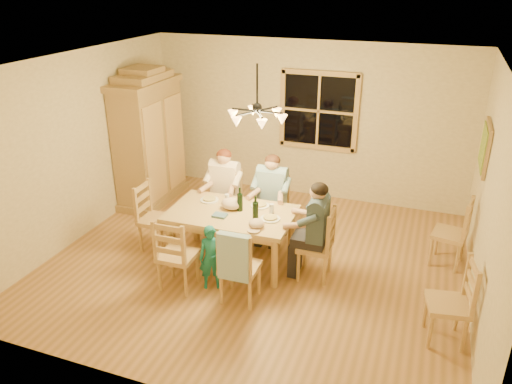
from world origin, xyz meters
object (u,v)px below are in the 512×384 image
at_px(chair_spare_back, 448,244).
at_px(adult_slate_man, 317,219).
at_px(adult_plaid_man, 272,187).
at_px(chair_end_right, 315,256).
at_px(armoire, 149,142).
at_px(adult_woman, 224,181).
at_px(chandelier, 257,115).
at_px(chair_near_right, 240,278).
at_px(chair_near_left, 178,266).
at_px(child, 211,258).
at_px(chair_spare_front, 445,316).
at_px(chair_end_left, 157,229).
at_px(dining_table, 231,219).
at_px(wine_bottle_b, 255,208).
at_px(chair_far_right, 271,221).
at_px(wine_bottle_a, 240,199).
at_px(chair_far_left, 225,214).

bearing_deg(chair_spare_back, adult_slate_man, 130.48).
bearing_deg(chair_spare_back, adult_plaid_man, 104.44).
height_order(chair_end_right, chair_spare_back, same).
distance_m(armoire, adult_woman, 1.81).
bearing_deg(chandelier, chair_near_right, -82.87).
bearing_deg(chair_near_left, child, 18.01).
height_order(adult_slate_man, chair_spare_front, adult_slate_man).
height_order(adult_woman, adult_slate_man, same).
relative_size(chair_end_left, chair_spare_front, 1.00).
relative_size(armoire, chair_near_left, 2.32).
distance_m(adult_plaid_man, chair_spare_front, 2.93).
bearing_deg(chair_near_right, chair_end_right, 46.74).
xyz_separation_m(adult_slate_man, child, (-1.15, -0.68, -0.41)).
relative_size(armoire, dining_table, 1.37).
distance_m(chair_near_right, chair_end_right, 1.08).
bearing_deg(chandelier, adult_slate_man, -6.26).
bearing_deg(adult_woman, chair_near_right, 117.90).
bearing_deg(wine_bottle_b, chair_spare_back, 23.84).
xyz_separation_m(armoire, chair_end_left, (0.95, -1.47, -0.75)).
xyz_separation_m(chair_near_right, adult_slate_man, (0.72, 0.80, 0.54)).
relative_size(chair_far_right, wine_bottle_a, 3.00).
relative_size(chair_far_right, wine_bottle_b, 3.00).
xyz_separation_m(chair_end_right, wine_bottle_a, (-1.06, 0.05, 0.62)).
height_order(chair_end_left, wine_bottle_a, wine_bottle_a).
distance_m(chair_far_right, adult_slate_man, 1.26).
distance_m(chair_near_right, chair_end_left, 1.75).
bearing_deg(adult_woman, wine_bottle_a, 125.91).
xyz_separation_m(chandelier, chair_end_right, (0.83, -0.09, -1.77)).
height_order(chair_near_left, adult_plaid_man, adult_plaid_man).
height_order(chair_near_right, chair_spare_front, same).
height_order(chair_end_right, adult_slate_man, adult_slate_man).
xyz_separation_m(adult_plaid_man, wine_bottle_b, (0.08, -0.89, 0.08)).
height_order(child, chair_spare_back, chair_spare_back).
bearing_deg(adult_slate_man, wine_bottle_b, 97.66).
relative_size(adult_slate_man, child, 1.02).
bearing_deg(chair_far_right, chair_near_right, 93.37).
distance_m(dining_table, chair_spare_back, 2.96).
height_order(armoire, wine_bottle_b, armoire).
bearing_deg(chair_near_left, wine_bottle_b, 40.62).
height_order(chair_far_left, adult_plaid_man, adult_plaid_man).
relative_size(chair_end_left, adult_plaid_man, 1.13).
bearing_deg(chair_spare_front, chandelier, 61.30).
bearing_deg(wine_bottle_a, wine_bottle_b, -31.45).
relative_size(chair_far_right, adult_slate_man, 1.13).
bearing_deg(adult_slate_man, adult_woman, 63.43).
height_order(wine_bottle_a, child, wine_bottle_a).
height_order(chair_end_left, adult_plaid_man, adult_plaid_man).
xyz_separation_m(chair_far_left, chair_spare_front, (3.21, -1.47, 0.00)).
relative_size(wine_bottle_a, chair_spare_back, 0.33).
distance_m(chair_far_left, adult_woman, 0.54).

